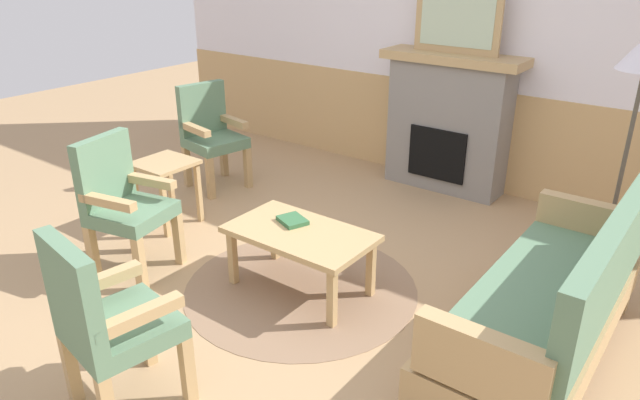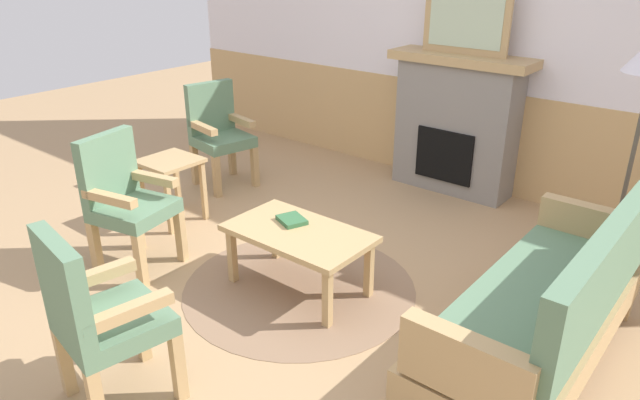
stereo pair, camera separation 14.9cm
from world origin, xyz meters
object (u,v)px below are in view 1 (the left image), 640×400
framed_picture (457,20)px  armchair_front_left (106,319)px  couch (549,303)px  armchair_near_fireplace (211,131)px  armchair_by_window_left (122,200)px  fireplace (448,121)px  side_table (165,175)px  book_on_table (292,220)px  coffee_table (300,238)px

framed_picture → armchair_front_left: framed_picture is taller
framed_picture → couch: 2.88m
framed_picture → armchair_front_left: (0.01, -3.71, -1.02)m
armchair_near_fireplace → armchair_by_window_left: size_ratio=1.00×
couch → armchair_front_left: 2.28m
fireplace → couch: 2.65m
fireplace → armchair_by_window_left: (-1.12, -2.80, -0.11)m
couch → side_table: couch is taller
book_on_table → armchair_near_fireplace: bearing=152.5°
book_on_table → armchair_by_window_left: 1.20m
armchair_by_window_left → side_table: size_ratio=1.78×
armchair_front_left → fireplace: bearing=90.2°
coffee_table → armchair_by_window_left: 1.29m
framed_picture → side_table: framed_picture is taller
armchair_by_window_left → armchair_front_left: same height
coffee_table → book_on_table: 0.16m
book_on_table → armchair_near_fireplace: (-1.75, 0.91, 0.08)m
fireplace → side_table: bearing=-124.8°
armchair_front_left → coffee_table: bearing=88.6°
armchair_near_fireplace → armchair_by_window_left: 1.66m
fireplace → side_table: 2.61m
armchair_near_fireplace → armchair_front_left: (1.84, -2.41, 0.00)m
fireplace → couch: bearing=-52.4°
framed_picture → side_table: 2.83m
framed_picture → couch: bearing=-52.4°
fireplace → armchair_front_left: bearing=-89.8°
coffee_table → side_table: side_table is taller
framed_picture → coffee_table: framed_picture is taller
coffee_table → side_table: (-1.53, 0.15, 0.05)m
fireplace → armchair_near_fireplace: bearing=-144.5°
fireplace → side_table: size_ratio=2.36×
couch → book_on_table: 1.69m
couch → framed_picture: bearing=127.6°
fireplace → armchair_by_window_left: size_ratio=1.33×
framed_picture → armchair_by_window_left: framed_picture is taller
couch → armchair_near_fireplace: 3.52m
armchair_near_fireplace → armchair_by_window_left: bearing=-64.8°
framed_picture → side_table: size_ratio=1.45×
framed_picture → armchair_by_window_left: (-1.12, -2.80, -1.02)m
framed_picture → couch: size_ratio=0.44×
coffee_table → armchair_front_left: bearing=-91.4°
framed_picture → armchair_by_window_left: size_ratio=0.82×
coffee_table → armchair_front_left: 1.44m
fireplace → framed_picture: 0.91m
couch → coffee_table: (-1.56, -0.20, -0.01)m
couch → fireplace: bearing=127.6°
armchair_by_window_left → armchair_front_left: (1.13, -0.91, 0.00)m
armchair_front_left → side_table: armchair_front_left is taller
armchair_near_fireplace → book_on_table: bearing=-27.5°
coffee_table → side_table: 1.54m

